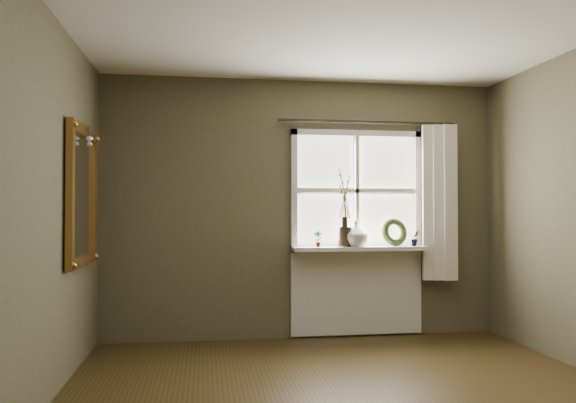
% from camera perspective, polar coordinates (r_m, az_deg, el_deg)
% --- Properties ---
extents(wall_back, '(4.00, 0.10, 2.60)m').
position_cam_1_polar(wall_back, '(5.72, 1.48, -0.73)').
color(wall_back, brown).
rests_on(wall_back, ground).
extents(wall_left, '(0.10, 4.50, 2.60)m').
position_cam_1_polar(wall_left, '(3.50, -26.15, -0.36)').
color(wall_left, brown).
rests_on(wall_left, ground).
extents(window_frame, '(1.36, 0.06, 1.24)m').
position_cam_1_polar(window_frame, '(5.77, 6.99, 1.06)').
color(window_frame, silver).
rests_on(window_frame, wall_back).
extents(window_sill, '(1.36, 0.26, 0.04)m').
position_cam_1_polar(window_sill, '(5.68, 7.30, -4.75)').
color(window_sill, silver).
rests_on(window_sill, wall_back).
extents(window_apron, '(1.36, 0.04, 0.88)m').
position_cam_1_polar(window_apron, '(5.83, 7.01, -9.01)').
color(window_apron, silver).
rests_on(window_apron, ground).
extents(dark_jug, '(0.17, 0.17, 0.20)m').
position_cam_1_polar(dark_jug, '(5.63, 5.76, -3.58)').
color(dark_jug, black).
rests_on(dark_jug, window_sill).
extents(cream_vase, '(0.30, 0.30, 0.26)m').
position_cam_1_polar(cream_vase, '(5.66, 6.90, -3.26)').
color(cream_vase, beige).
rests_on(cream_vase, window_sill).
extents(wreath, '(0.31, 0.19, 0.30)m').
position_cam_1_polar(wreath, '(5.82, 10.75, -3.38)').
color(wreath, '#31421D').
rests_on(wreath, window_sill).
extents(potted_plant_left, '(0.10, 0.08, 0.16)m').
position_cam_1_polar(potted_plant_left, '(5.57, 3.05, -3.79)').
color(potted_plant_left, '#31421D').
rests_on(potted_plant_left, window_sill).
extents(potted_plant_right, '(0.10, 0.08, 0.16)m').
position_cam_1_polar(potted_plant_right, '(5.86, 12.78, -3.66)').
color(potted_plant_right, '#31421D').
rests_on(potted_plant_right, window_sill).
extents(curtain, '(0.36, 0.12, 1.59)m').
position_cam_1_polar(curtain, '(5.96, 15.06, -0.08)').
color(curtain, silver).
rests_on(curtain, wall_back).
extents(curtain_rod, '(1.84, 0.03, 0.03)m').
position_cam_1_polar(curtain_rod, '(5.81, 8.09, 7.99)').
color(curtain_rod, black).
rests_on(curtain_rod, wall_back).
extents(gilt_mirror, '(0.10, 0.94, 1.12)m').
position_cam_1_polar(gilt_mirror, '(4.81, -20.17, 0.58)').
color(gilt_mirror, white).
rests_on(gilt_mirror, wall_left).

